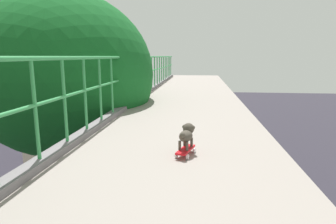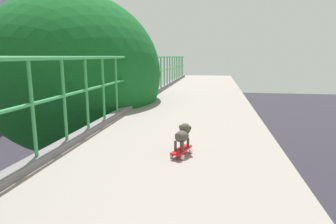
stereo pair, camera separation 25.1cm
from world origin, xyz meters
name	(u,v)px [view 1 (the left image)]	position (x,y,z in m)	size (l,w,h in m)	color
city_bus	(77,124)	(-8.65, 21.29, 1.81)	(2.61, 11.68, 3.18)	beige
roadside_tree_mid	(64,77)	(-2.30, 6.70, 6.89)	(5.15, 5.15, 9.28)	#4D361F
toy_skateboard	(186,150)	(1.45, 2.39, 6.25)	(0.27, 0.45, 0.09)	red
small_dog	(187,134)	(1.46, 2.45, 6.46)	(0.23, 0.38, 0.32)	#4A4238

